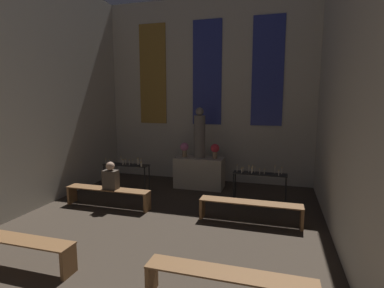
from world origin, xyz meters
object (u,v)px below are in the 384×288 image
Objects in this scene: altar at (199,173)px; person_seated at (111,177)px; pew_back_right at (250,207)px; statue at (200,135)px; pew_second_right at (228,282)px; pew_back_left at (108,193)px; flower_vase_left at (184,148)px; flower_vase_right at (215,150)px; candle_rack_left at (127,169)px; candle_rack_right at (260,178)px; pew_second_left at (12,245)px.

person_seated is (-1.67, -2.30, 0.31)m from altar.
pew_back_right is (1.76, -2.30, -0.12)m from altar.
statue reaches higher than pew_second_right.
pew_back_right is at bearing -0.00° from person_seated.
statue is at bearing 52.46° from pew_back_left.
pew_back_left is 0.44m from person_seated.
altar is at bearing 0.00° from flower_vase_left.
candle_rack_left is at bearing -154.74° from flower_vase_right.
flower_vase_right is 0.33× the size of candle_rack_right.
person_seated is (0.21, -1.18, 0.06)m from candle_rack_left.
pew_back_right is at bearing -45.63° from flower_vase_left.
flower_vase_left is (-0.48, -0.00, -0.43)m from statue.
flower_vase_left is at bearing 113.69° from pew_second_right.
pew_second_right is 1.00× the size of pew_back_right.
candle_rack_left is 4.03m from pew_second_left.
candle_rack_left is 3.85m from pew_back_right.
altar is at bearing 30.67° from candle_rack_left.
candle_rack_right is at bearing 0.03° from candle_rack_left.
pew_back_left is at bearing 90.00° from pew_second_left.
altar is 0.88m from flower_vase_left.
pew_second_right is 1.00× the size of pew_back_left.
flower_vase_left reaches higher than person_seated.
pew_second_left is at bearing -90.00° from pew_back_left.
candle_rack_right is 0.61× the size of pew_second_left.
pew_second_right is (1.76, -5.12, -0.12)m from altar.
pew_second_right is 3.22× the size of person_seated.
pew_second_left is (-1.76, -5.12, -1.29)m from statue.
flower_vase_left reaches higher than pew_second_right.
pew_second_left is (-2.25, -5.12, -0.86)m from flower_vase_right.
pew_back_left is (-1.76, -2.30, -1.29)m from statue.
statue is at bearing 70.98° from pew_second_left.
pew_back_right is (2.25, -2.30, -0.86)m from flower_vase_left.
pew_second_left is 4.52m from pew_back_right.
altar is 2.20m from candle_rack_left.
flower_vase_right is 3.32m from pew_back_left.
person_seated is at bearing -133.11° from flower_vase_right.
candle_rack_left is 1.95× the size of person_seated.
flower_vase_left is 0.33× the size of candle_rack_right.
statue is 0.69× the size of pew_second_left.
flower_vase_right is at bearing -0.00° from altar.
altar is at bearing 54.00° from person_seated.
candle_rack_right is at bearing 47.73° from pew_second_left.
flower_vase_left is at bearing 75.93° from pew_second_left.
pew_back_left is (-1.76, -2.30, -0.12)m from altar.
candle_rack_left is 0.61× the size of pew_back_right.
person_seated is at bearing -126.00° from altar.
person_seated reaches higher than pew_back_right.
altar is 1.17m from statue.
candle_rack_left is at bearing 161.98° from pew_back_right.
pew_second_right is at bearing -47.75° from candle_rack_left.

